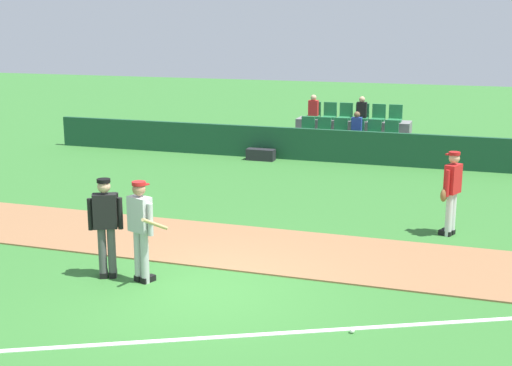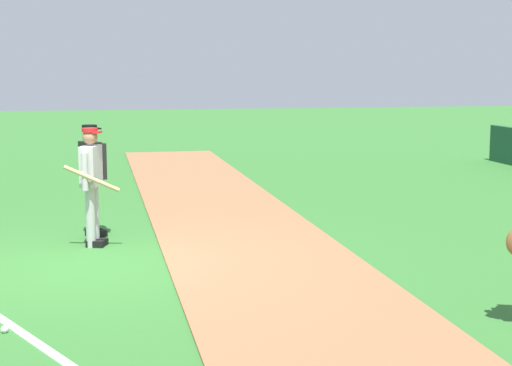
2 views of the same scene
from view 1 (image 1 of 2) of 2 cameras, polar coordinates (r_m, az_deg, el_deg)
ground_plane at (r=11.74m, az=-4.27°, el=-8.73°), size 80.00×80.00×0.00m
infield_dirt_path at (r=13.78m, az=-0.54°, el=-5.26°), size 28.00×2.65×0.03m
foul_line_chalk at (r=10.56m, az=10.17°, el=-11.46°), size 10.77×5.47×0.01m
dugout_fence at (r=22.05m, az=6.99°, el=2.97°), size 20.00×0.16×1.02m
stadium_bleachers at (r=23.46m, az=7.69°, el=3.54°), size 3.90×2.10×1.90m
batter_grey_jersey at (r=11.92m, az=-9.35°, el=-3.59°), size 0.60×0.80×1.76m
umpire_home_plate at (r=12.24m, az=-12.14°, el=-3.12°), size 0.54×0.43×1.76m
runner_red_jersey at (r=14.89m, az=15.64°, el=-0.57°), size 0.42×0.62×1.76m
baseball at (r=10.30m, az=7.83°, el=-11.83°), size 0.07×0.07×0.07m
equipment_bag at (r=22.30m, az=0.39°, el=2.33°), size 0.90×0.36×0.36m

